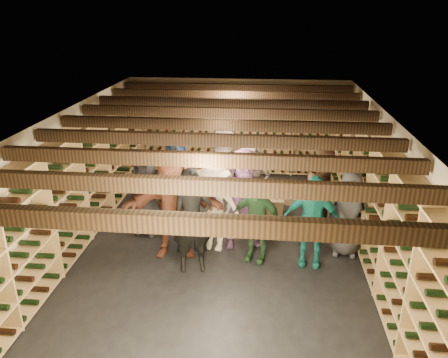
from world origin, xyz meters
The scene contains 22 objects.
ground centered at (0.00, 0.00, 0.00)m, with size 8.00×8.00×0.00m, color black.
walls centered at (0.00, 0.00, 1.20)m, with size 5.52×8.02×2.40m.
ceiling centered at (0.00, 0.00, 2.40)m, with size 5.50×8.00×0.01m, color beige.
ceiling_joists centered at (0.00, 0.00, 2.26)m, with size 5.40×7.12×0.18m.
wine_rack_left centered at (-2.57, 0.00, 1.08)m, with size 0.32×7.50×2.15m.
wine_rack_right centered at (2.57, 0.00, 1.08)m, with size 0.32×7.50×2.15m.
wine_rack_back centered at (0.00, 3.83, 1.07)m, with size 4.70×0.30×2.15m.
crate_stack_left centered at (-1.28, 1.30, 0.26)m, with size 0.56×0.43×0.51m.
crate_stack_right centered at (0.90, 1.42, 0.17)m, with size 0.50×0.33×0.34m.
crate_loose centered at (1.21, 2.06, 0.09)m, with size 0.50×0.33×0.17m, color tan.
person_0 centered at (-1.44, 0.35, 0.79)m, with size 0.77×0.50×1.59m, color black.
person_1 centered at (-0.39, -0.79, 0.87)m, with size 0.64×0.42×1.75m, color black.
person_3 centered at (-0.13, -0.10, 0.82)m, with size 1.06×0.61×1.65m, color beige.
person_4 centered at (1.52, -0.43, 0.80)m, with size 0.94×0.39×1.60m, color #12706A.
person_5 centered at (-0.78, -0.34, 0.91)m, with size 1.69×0.54×1.83m, color brown.
person_6 centered at (-0.97, 0.89, 0.93)m, with size 0.91×0.59×1.86m, color #21324B.
person_7 centered at (0.53, 0.63, 0.87)m, with size 0.63×0.41×1.73m, color gray.
person_8 centered at (1.81, 0.38, 0.91)m, with size 0.89×0.69×1.82m, color #442C1C.
person_9 centered at (-0.09, 1.30, 0.90)m, with size 1.17×0.67×1.80m, color beige.
person_10 centered at (0.62, -0.39, 0.75)m, with size 0.88×0.36×1.50m, color #224427.
person_11 centered at (0.38, 0.11, 0.91)m, with size 1.69×0.54×1.83m, color #905A91.
person_12 centered at (2.18, -0.03, 0.77)m, with size 0.75×0.49×1.54m, color #303034.
Camera 1 is at (0.73, -6.91, 4.06)m, focal length 35.00 mm.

